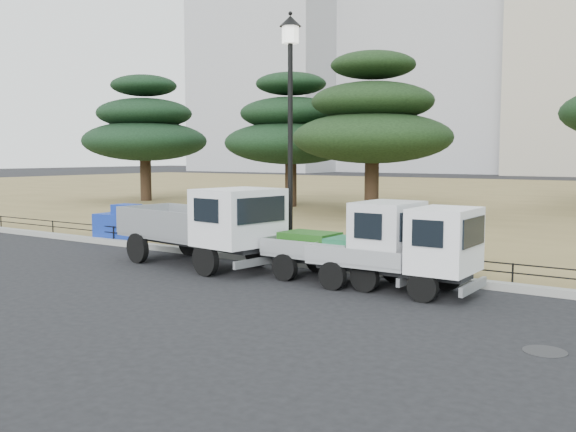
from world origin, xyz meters
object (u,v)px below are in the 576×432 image
Objects in this scene: truck_large at (205,223)px; street_lamp at (290,96)px; tarp_pile at (124,224)px; truck_kei_rear at (405,249)px; truck_kei_front at (353,242)px.

street_lamp is (1.45, 1.58, 3.10)m from truck_large.
truck_large is at bearing -21.18° from tarp_pile.
truck_large is 1.42× the size of truck_kei_rear.
truck_kei_rear is (1.30, -0.22, -0.02)m from truck_kei_front.
truck_kei_front is 2.02× the size of tarp_pile.
truck_large is 5.27m from truck_kei_rear.
truck_large is 1.38× the size of truck_kei_front.
street_lamp is at bearing 153.45° from truck_kei_front.
truck_kei_front is (3.96, 0.23, -0.20)m from truck_large.
truck_kei_rear is at bearing 8.21° from truck_large.
truck_kei_rear is at bearing -22.44° from street_lamp.
truck_kei_rear is 10.62m from tarp_pile.
tarp_pile is (-5.16, 2.00, -0.52)m from truck_large.
truck_kei_front is at bearing 170.43° from truck_kei_rear.
truck_large reaches higher than tarp_pile.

